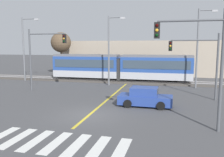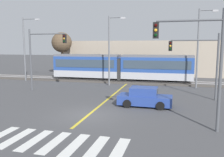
{
  "view_description": "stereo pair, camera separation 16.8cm",
  "coord_description": "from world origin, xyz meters",
  "px_view_note": "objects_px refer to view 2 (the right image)",
  "views": [
    {
      "loc": [
        5.38,
        -15.05,
        4.74
      ],
      "look_at": [
        -0.14,
        7.16,
        1.6
      ],
      "focal_mm": 38.0,
      "sensor_mm": 36.0,
      "label": 1
    },
    {
      "loc": [
        5.55,
        -15.01,
        4.74
      ],
      "look_at": [
        -0.14,
        7.16,
        1.6
      ],
      "focal_mm": 38.0,
      "sensor_mm": 36.0,
      "label": 2
    }
  ],
  "objects_px": {
    "traffic_light_mid_right": "(200,57)",
    "bare_tree_far_west": "(62,43)",
    "light_rail_tram": "(121,66)",
    "sedan_crossing": "(145,98)",
    "street_lamp_centre": "(111,47)",
    "street_lamp_east": "(200,44)",
    "street_lamp_west": "(26,45)",
    "traffic_light_mid_left": "(42,51)",
    "traffic_light_near_right": "(198,53)"
  },
  "relations": [
    {
      "from": "street_lamp_west",
      "to": "street_lamp_centre",
      "type": "distance_m",
      "value": 12.08
    },
    {
      "from": "traffic_light_mid_right",
      "to": "street_lamp_west",
      "type": "xyz_separation_m",
      "value": [
        -21.57,
        6.27,
        1.04
      ]
    },
    {
      "from": "light_rail_tram",
      "to": "street_lamp_centre",
      "type": "relative_size",
      "value": 2.24
    },
    {
      "from": "street_lamp_west",
      "to": "street_lamp_centre",
      "type": "height_order",
      "value": "street_lamp_west"
    },
    {
      "from": "sedan_crossing",
      "to": "street_lamp_east",
      "type": "bearing_deg",
      "value": 63.1
    },
    {
      "from": "street_lamp_centre",
      "to": "street_lamp_east",
      "type": "bearing_deg",
      "value": 2.72
    },
    {
      "from": "sedan_crossing",
      "to": "traffic_light_near_right",
      "type": "relative_size",
      "value": 0.63
    },
    {
      "from": "sedan_crossing",
      "to": "street_lamp_west",
      "type": "relative_size",
      "value": 0.5
    },
    {
      "from": "traffic_light_near_right",
      "to": "street_lamp_centre",
      "type": "xyz_separation_m",
      "value": [
        -8.57,
        13.79,
        0.34
      ]
    },
    {
      "from": "light_rail_tram",
      "to": "bare_tree_far_west",
      "type": "distance_m",
      "value": 12.05
    },
    {
      "from": "light_rail_tram",
      "to": "sedan_crossing",
      "type": "xyz_separation_m",
      "value": [
        4.67,
        -12.49,
        -1.35
      ]
    },
    {
      "from": "traffic_light_near_right",
      "to": "bare_tree_far_west",
      "type": "relative_size",
      "value": 0.97
    },
    {
      "from": "traffic_light_mid_left",
      "to": "light_rail_tram",
      "type": "bearing_deg",
      "value": 52.61
    },
    {
      "from": "sedan_crossing",
      "to": "street_lamp_centre",
      "type": "relative_size",
      "value": 0.51
    },
    {
      "from": "street_lamp_west",
      "to": "traffic_light_near_right",
      "type": "bearing_deg",
      "value": -35.27
    },
    {
      "from": "light_rail_tram",
      "to": "street_lamp_west",
      "type": "relative_size",
      "value": 2.18
    },
    {
      "from": "sedan_crossing",
      "to": "street_lamp_centre",
      "type": "height_order",
      "value": "street_lamp_centre"
    },
    {
      "from": "traffic_light_mid_left",
      "to": "traffic_light_near_right",
      "type": "xyz_separation_m",
      "value": [
        14.63,
        -8.57,
        0.06
      ]
    },
    {
      "from": "sedan_crossing",
      "to": "street_lamp_east",
      "type": "xyz_separation_m",
      "value": [
        4.86,
        9.58,
        4.24
      ]
    },
    {
      "from": "traffic_light_near_right",
      "to": "street_lamp_centre",
      "type": "relative_size",
      "value": 0.81
    },
    {
      "from": "light_rail_tram",
      "to": "traffic_light_near_right",
      "type": "bearing_deg",
      "value": -64.88
    },
    {
      "from": "light_rail_tram",
      "to": "traffic_light_mid_right",
      "type": "height_order",
      "value": "traffic_light_mid_right"
    },
    {
      "from": "traffic_light_mid_left",
      "to": "bare_tree_far_west",
      "type": "height_order",
      "value": "bare_tree_far_west"
    },
    {
      "from": "street_lamp_west",
      "to": "sedan_crossing",
      "type": "bearing_deg",
      "value": -29.88
    },
    {
      "from": "traffic_light_near_right",
      "to": "street_lamp_east",
      "type": "distance_m",
      "value": 14.36
    },
    {
      "from": "traffic_light_mid_right",
      "to": "street_lamp_east",
      "type": "relative_size",
      "value": 0.67
    },
    {
      "from": "traffic_light_mid_right",
      "to": "street_lamp_east",
      "type": "xyz_separation_m",
      "value": [
        0.53,
        5.95,
        1.12
      ]
    },
    {
      "from": "traffic_light_near_right",
      "to": "street_lamp_west",
      "type": "distance_m",
      "value": 25.27
    },
    {
      "from": "traffic_light_mid_left",
      "to": "street_lamp_east",
      "type": "bearing_deg",
      "value": 19.48
    },
    {
      "from": "sedan_crossing",
      "to": "traffic_light_mid_left",
      "type": "relative_size",
      "value": 0.65
    },
    {
      "from": "street_lamp_centre",
      "to": "street_lamp_east",
      "type": "relative_size",
      "value": 0.94
    },
    {
      "from": "light_rail_tram",
      "to": "sedan_crossing",
      "type": "relative_size",
      "value": 4.37
    },
    {
      "from": "traffic_light_mid_left",
      "to": "bare_tree_far_west",
      "type": "relative_size",
      "value": 0.94
    },
    {
      "from": "light_rail_tram",
      "to": "traffic_light_mid_right",
      "type": "bearing_deg",
      "value": -44.57
    },
    {
      "from": "light_rail_tram",
      "to": "street_lamp_west",
      "type": "height_order",
      "value": "street_lamp_west"
    },
    {
      "from": "sedan_crossing",
      "to": "street_lamp_west",
      "type": "distance_m",
      "value": 20.31
    },
    {
      "from": "traffic_light_mid_right",
      "to": "street_lamp_centre",
      "type": "xyz_separation_m",
      "value": [
        -9.51,
        5.47,
        0.85
      ]
    },
    {
      "from": "traffic_light_mid_right",
      "to": "street_lamp_centre",
      "type": "relative_size",
      "value": 0.71
    },
    {
      "from": "sedan_crossing",
      "to": "street_lamp_centre",
      "type": "bearing_deg",
      "value": 119.64
    },
    {
      "from": "traffic_light_mid_left",
      "to": "traffic_light_near_right",
      "type": "relative_size",
      "value": 0.97
    },
    {
      "from": "street_lamp_centre",
      "to": "traffic_light_near_right",
      "type": "bearing_deg",
      "value": -58.14
    },
    {
      "from": "traffic_light_mid_left",
      "to": "street_lamp_west",
      "type": "bearing_deg",
      "value": 134.89
    },
    {
      "from": "traffic_light_near_right",
      "to": "sedan_crossing",
      "type": "bearing_deg",
      "value": 125.89
    },
    {
      "from": "traffic_light_mid_left",
      "to": "bare_tree_far_west",
      "type": "bearing_deg",
      "value": 107.63
    },
    {
      "from": "light_rail_tram",
      "to": "traffic_light_mid_right",
      "type": "xyz_separation_m",
      "value": [
        8.99,
        -8.86,
        1.78
      ]
    },
    {
      "from": "sedan_crossing",
      "to": "traffic_light_mid_left",
      "type": "bearing_deg",
      "value": 160.93
    },
    {
      "from": "traffic_light_mid_right",
      "to": "bare_tree_far_west",
      "type": "height_order",
      "value": "bare_tree_far_west"
    },
    {
      "from": "street_lamp_west",
      "to": "street_lamp_east",
      "type": "relative_size",
      "value": 0.97
    },
    {
      "from": "street_lamp_centre",
      "to": "bare_tree_far_west",
      "type": "height_order",
      "value": "street_lamp_centre"
    },
    {
      "from": "traffic_light_mid_left",
      "to": "street_lamp_west",
      "type": "height_order",
      "value": "street_lamp_west"
    }
  ]
}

